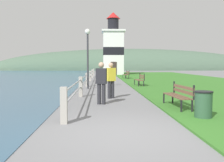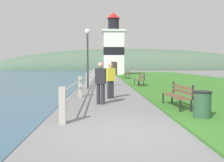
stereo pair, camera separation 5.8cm
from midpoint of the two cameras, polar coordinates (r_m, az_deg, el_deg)
ground_plane at (r=6.03m, az=2.30°, el=-11.82°), size 160.00×160.00×0.00m
grass_verge at (r=24.61m, az=16.71°, el=-0.04°), size 12.00×52.17×0.06m
seawall_railing at (r=21.11m, az=-5.41°, el=1.03°), size 0.18×28.74×1.01m
park_bench_near at (r=9.46m, az=14.91°, el=-2.89°), size 0.58×1.94×0.94m
park_bench_midway at (r=18.62m, az=6.34°, el=0.46°), size 0.54×1.68×0.94m
park_bench_far at (r=28.01m, az=3.26°, el=1.61°), size 0.59×1.96×0.94m
lighthouse at (r=38.73m, az=0.23°, el=7.35°), size 3.52×3.52×9.58m
person_strolling at (r=11.87m, az=-0.38°, el=0.45°), size 0.47×0.39×1.71m
person_by_railing at (r=10.11m, az=-2.62°, el=-0.11°), size 0.46×0.31×1.72m
trash_bin at (r=7.85m, az=19.95°, el=-5.21°), size 0.54×0.54×0.84m
lamp_post at (r=16.70m, az=-5.68°, el=7.64°), size 0.36×0.36×3.96m
distant_hillside at (r=71.09m, az=4.27°, el=2.52°), size 80.00×16.00×12.00m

